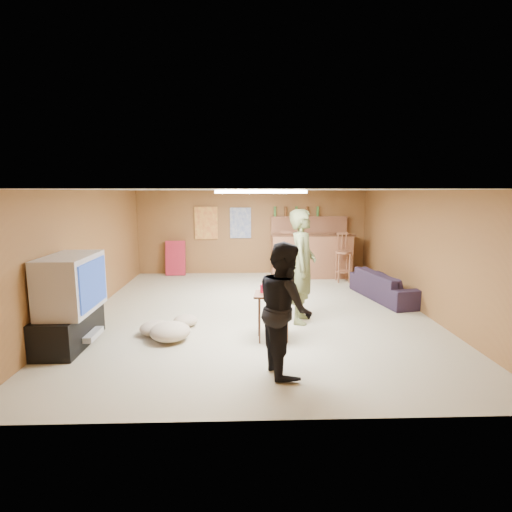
{
  "coord_description": "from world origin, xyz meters",
  "views": [
    {
      "loc": [
        -0.24,
        -7.02,
        2.18
      ],
      "look_at": [
        0.0,
        0.2,
        1.0
      ],
      "focal_mm": 28.0,
      "sensor_mm": 36.0,
      "label": 1
    }
  ],
  "objects_px": {
    "bar_counter": "(311,256)",
    "sofa": "(387,285)",
    "tray_table": "(273,317)",
    "person_olive": "(302,266)",
    "tv_body": "(71,284)",
    "person_black": "(285,308)"
  },
  "relations": [
    {
      "from": "bar_counter",
      "to": "sofa",
      "type": "relative_size",
      "value": 1.05
    },
    {
      "from": "tray_table",
      "to": "person_olive",
      "type": "bearing_deg",
      "value": 56.38
    },
    {
      "from": "bar_counter",
      "to": "person_olive",
      "type": "height_order",
      "value": "person_olive"
    },
    {
      "from": "tv_body",
      "to": "bar_counter",
      "type": "bearing_deg",
      "value": 47.0
    },
    {
      "from": "bar_counter",
      "to": "tray_table",
      "type": "bearing_deg",
      "value": -106.73
    },
    {
      "from": "person_olive",
      "to": "person_black",
      "type": "bearing_deg",
      "value": -178.26
    },
    {
      "from": "tv_body",
      "to": "person_black",
      "type": "relative_size",
      "value": 0.69
    },
    {
      "from": "tv_body",
      "to": "person_olive",
      "type": "relative_size",
      "value": 0.58
    },
    {
      "from": "bar_counter",
      "to": "sofa",
      "type": "distance_m",
      "value": 2.47
    },
    {
      "from": "sofa",
      "to": "tray_table",
      "type": "bearing_deg",
      "value": 120.16
    },
    {
      "from": "tv_body",
      "to": "sofa",
      "type": "relative_size",
      "value": 0.58
    },
    {
      "from": "sofa",
      "to": "tray_table",
      "type": "height_order",
      "value": "tray_table"
    },
    {
      "from": "person_black",
      "to": "sofa",
      "type": "xyz_separation_m",
      "value": [
        2.44,
        3.25,
        -0.52
      ]
    },
    {
      "from": "person_olive",
      "to": "tray_table",
      "type": "xyz_separation_m",
      "value": [
        -0.55,
        -0.82,
        -0.59
      ]
    },
    {
      "from": "person_olive",
      "to": "person_black",
      "type": "distance_m",
      "value": 1.94
    },
    {
      "from": "bar_counter",
      "to": "tray_table",
      "type": "xyz_separation_m",
      "value": [
        -1.3,
        -4.34,
        -0.2
      ]
    },
    {
      "from": "tv_body",
      "to": "person_olive",
      "type": "height_order",
      "value": "person_olive"
    },
    {
      "from": "tv_body",
      "to": "sofa",
      "type": "xyz_separation_m",
      "value": [
        5.35,
        2.31,
        -0.62
      ]
    },
    {
      "from": "person_black",
      "to": "tray_table",
      "type": "relative_size",
      "value": 2.28
    },
    {
      "from": "person_black",
      "to": "tv_body",
      "type": "bearing_deg",
      "value": 59.94
    },
    {
      "from": "tv_body",
      "to": "bar_counter",
      "type": "distance_m",
      "value": 6.09
    },
    {
      "from": "tv_body",
      "to": "sofa",
      "type": "distance_m",
      "value": 5.86
    }
  ]
}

